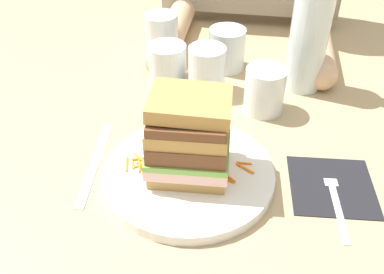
% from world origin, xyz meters
% --- Properties ---
extents(ground_plane, '(3.00, 3.00, 0.00)m').
position_xyz_m(ground_plane, '(0.00, 0.00, 0.00)').
color(ground_plane, tan).
extents(main_plate, '(0.26, 0.26, 0.02)m').
position_xyz_m(main_plate, '(0.01, -0.01, 0.01)').
color(main_plate, white).
rests_on(main_plate, ground_plane).
extents(sandwich, '(0.12, 0.11, 0.13)m').
position_xyz_m(sandwich, '(0.01, -0.01, 0.08)').
color(sandwich, tan).
rests_on(sandwich, main_plate).
extents(carrot_shred_0, '(0.03, 0.00, 0.00)m').
position_xyz_m(carrot_shred_0, '(-0.06, -0.01, 0.02)').
color(carrot_shred_0, orange).
rests_on(carrot_shred_0, main_plate).
extents(carrot_shred_1, '(0.03, 0.01, 0.00)m').
position_xyz_m(carrot_shred_1, '(-0.07, 0.01, 0.02)').
color(carrot_shred_1, orange).
rests_on(carrot_shred_1, main_plate).
extents(carrot_shred_2, '(0.02, 0.02, 0.00)m').
position_xyz_m(carrot_shred_2, '(-0.07, -0.01, 0.02)').
color(carrot_shred_2, orange).
rests_on(carrot_shred_2, main_plate).
extents(carrot_shred_3, '(0.02, 0.02, 0.00)m').
position_xyz_m(carrot_shred_3, '(-0.07, 0.01, 0.02)').
color(carrot_shred_3, orange).
rests_on(carrot_shred_3, main_plate).
extents(carrot_shred_4, '(0.01, 0.02, 0.00)m').
position_xyz_m(carrot_shred_4, '(-0.07, -0.01, 0.02)').
color(carrot_shred_4, orange).
rests_on(carrot_shred_4, main_plate).
extents(carrot_shred_5, '(0.03, 0.01, 0.00)m').
position_xyz_m(carrot_shred_5, '(-0.06, -0.00, 0.02)').
color(carrot_shred_5, orange).
rests_on(carrot_shred_5, main_plate).
extents(carrot_shred_6, '(0.01, 0.02, 0.00)m').
position_xyz_m(carrot_shred_6, '(-0.06, -0.02, 0.02)').
color(carrot_shred_6, orange).
rests_on(carrot_shred_6, main_plate).
extents(carrot_shred_7, '(0.01, 0.03, 0.00)m').
position_xyz_m(carrot_shred_7, '(-0.09, -0.01, 0.02)').
color(carrot_shred_7, orange).
rests_on(carrot_shred_7, main_plate).
extents(carrot_shred_8, '(0.01, 0.02, 0.00)m').
position_xyz_m(carrot_shred_8, '(-0.08, -0.01, 0.02)').
color(carrot_shred_8, orange).
rests_on(carrot_shred_8, main_plate).
extents(carrot_shred_9, '(0.02, 0.02, 0.00)m').
position_xyz_m(carrot_shred_9, '(0.07, -0.02, 0.02)').
color(carrot_shred_9, orange).
rests_on(carrot_shred_9, main_plate).
extents(carrot_shred_10, '(0.03, 0.02, 0.00)m').
position_xyz_m(carrot_shred_10, '(0.09, 0.01, 0.02)').
color(carrot_shred_10, orange).
rests_on(carrot_shred_10, main_plate).
extents(carrot_shred_11, '(0.01, 0.02, 0.00)m').
position_xyz_m(carrot_shred_11, '(0.07, -0.00, 0.02)').
color(carrot_shred_11, orange).
rests_on(carrot_shred_11, main_plate).
extents(carrot_shred_12, '(0.02, 0.01, 0.00)m').
position_xyz_m(carrot_shred_12, '(0.07, -0.02, 0.02)').
color(carrot_shred_12, orange).
rests_on(carrot_shred_12, main_plate).
extents(carrot_shred_13, '(0.02, 0.00, 0.00)m').
position_xyz_m(carrot_shred_13, '(0.09, 0.02, 0.02)').
color(carrot_shred_13, orange).
rests_on(carrot_shred_13, main_plate).
extents(napkin_dark, '(0.13, 0.14, 0.00)m').
position_xyz_m(napkin_dark, '(0.22, 0.01, 0.00)').
color(napkin_dark, black).
rests_on(napkin_dark, ground_plane).
extents(fork, '(0.03, 0.17, 0.00)m').
position_xyz_m(fork, '(0.23, -0.01, 0.00)').
color(fork, silver).
rests_on(fork, napkin_dark).
extents(knife, '(0.04, 0.20, 0.00)m').
position_xyz_m(knife, '(-0.14, -0.00, 0.00)').
color(knife, silver).
rests_on(knife, ground_plane).
extents(juice_glass, '(0.07, 0.07, 0.08)m').
position_xyz_m(juice_glass, '(0.11, 0.20, 0.04)').
color(juice_glass, white).
rests_on(juice_glass, ground_plane).
extents(water_bottle, '(0.07, 0.07, 0.27)m').
position_xyz_m(water_bottle, '(0.18, 0.29, 0.12)').
color(water_bottle, silver).
rests_on(water_bottle, ground_plane).
extents(empty_tumbler_0, '(0.07, 0.07, 0.09)m').
position_xyz_m(empty_tumbler_0, '(0.00, 0.25, 0.05)').
color(empty_tumbler_0, silver).
rests_on(empty_tumbler_0, ground_plane).
extents(empty_tumbler_1, '(0.08, 0.08, 0.09)m').
position_xyz_m(empty_tumbler_1, '(0.03, 0.35, 0.04)').
color(empty_tumbler_1, silver).
rests_on(empty_tumbler_1, ground_plane).
extents(empty_tumbler_2, '(0.07, 0.07, 0.10)m').
position_xyz_m(empty_tumbler_2, '(-0.12, 0.37, 0.05)').
color(empty_tumbler_2, silver).
rests_on(empty_tumbler_2, ground_plane).
extents(empty_tumbler_3, '(0.08, 0.08, 0.07)m').
position_xyz_m(empty_tumbler_3, '(-0.08, 0.28, 0.04)').
color(empty_tumbler_3, silver).
rests_on(empty_tumbler_3, ground_plane).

